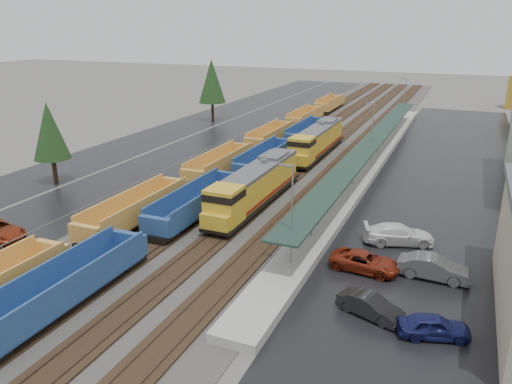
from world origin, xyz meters
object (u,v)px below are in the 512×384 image
Objects in this scene: well_string_yellow at (220,165)px; parked_car_east_a at (370,306)px; locomotive_lead at (254,187)px; well_string_blue at (197,204)px; parked_car_east_d at (434,327)px; parked_car_east_b at (365,262)px; locomotive_trail at (317,141)px; parked_car_east_e at (434,268)px; parked_car_east_c at (399,234)px.

well_string_yellow reaches higher than parked_car_east_a.
locomotive_lead reaches higher than well_string_yellow.
well_string_blue is 24.38m from parked_car_east_d.
well_string_blue is at bearing 78.91° from parked_car_east_b.
well_string_blue is at bearing -99.11° from locomotive_trail.
well_string_yellow is at bearing 54.66° from parked_car_east_b.
locomotive_trail is at bearing 80.89° from well_string_blue.
parked_car_east_d is (25.62, -23.84, -0.54)m from well_string_yellow.
locomotive_lead is at bearing -47.15° from well_string_yellow.
well_string_blue is at bearing 79.41° from parked_car_east_a.
parked_car_east_b is (20.39, -17.28, -0.54)m from well_string_yellow.
parked_car_east_e is at bearing -59.48° from locomotive_trail.
parked_car_east_a is 11.53m from parked_car_east_c.
parked_car_east_e is at bearing -167.78° from parked_car_east_c.
parked_car_east_b is (12.39, -29.66, -1.53)m from locomotive_trail.
locomotive_trail reaches higher than well_string_blue.
locomotive_lead is 3.65× the size of parked_car_east_b.
well_string_yellow is (-8.00, 8.62, -0.99)m from locomotive_lead.
locomotive_lead is 4.48× the size of parked_car_east_d.
parked_car_east_b is (12.39, -8.66, -1.53)m from locomotive_lead.
well_string_yellow reaches higher than parked_car_east_c.
parked_car_east_b is 5.95m from parked_car_east_c.
locomotive_trail is 4.39× the size of parked_car_east_a.
well_string_yellow is 34.99m from parked_car_east_d.
locomotive_lead reaches higher than parked_car_east_c.
locomotive_lead is 15.19m from parked_car_east_b.
parked_car_east_e is at bearing -12.58° from parked_car_east_d.
well_string_blue reaches higher than parked_car_east_d.
parked_car_east_a is (13.88, -14.45, -1.54)m from locomotive_lead.
locomotive_trail is 33.64m from parked_car_east_e.
parked_car_east_d is (17.62, -15.21, -1.53)m from locomotive_lead.
parked_car_east_b is at bearing -34.94° from locomotive_lead.
parked_car_east_b is 0.89× the size of parked_car_east_c.
parked_car_east_e is (17.07, -7.95, -1.41)m from locomotive_lead.
parked_car_east_d is at bearing -173.48° from parked_car_east_e.
well_string_blue is 19.96× the size of parked_car_east_a.
parked_car_east_d is (5.23, -6.56, -0.00)m from parked_car_east_b.
locomotive_lead is 18.88m from parked_car_east_e.
well_string_yellow reaches higher than well_string_blue.
parked_car_east_d is (21.62, -11.26, -0.54)m from well_string_blue.
parked_car_east_b is (16.39, -4.71, -0.54)m from well_string_blue.
well_string_blue is 16.59× the size of parked_car_east_b.
well_string_blue is (4.00, -12.57, 0.00)m from well_string_yellow.
well_string_yellow reaches higher than parked_car_east_e.
locomotive_trail is 40.30m from parked_car_east_d.
parked_car_east_a is at bearing 61.60° from parked_car_east_d.
parked_car_east_a is 1.02× the size of parked_car_east_d.
well_string_yellow is at bearing 42.95° from parked_car_east_c.
parked_car_east_b is (-1.49, 5.79, 0.01)m from parked_car_east_a.
well_string_yellow is 22.85× the size of parked_car_east_e.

